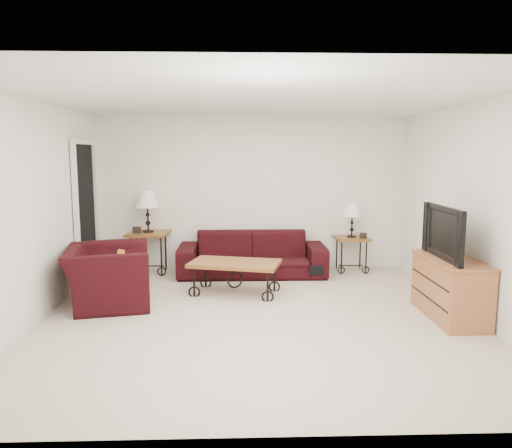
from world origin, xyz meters
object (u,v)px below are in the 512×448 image
Objects in this scene: armchair at (108,276)px; backpack at (315,266)px; lamp_left at (148,211)px; lamp_right at (352,220)px; television at (451,232)px; sofa at (252,254)px; coffee_table at (235,278)px; side_table_left at (149,252)px; tv_stand at (450,288)px; side_table_right at (351,254)px.

backpack is (2.81, 1.17, -0.16)m from armchair.
lamp_right is at bearing 0.00° from lamp_left.
television is at bearing -110.47° from armchair.
coffee_table is at bearing -103.62° from sofa.
lamp_right reaches higher than backpack.
side_table_left is 4.53m from tv_stand.
armchair is (-1.60, -0.42, 0.15)m from coffee_table.
television reaches higher than side_table_left.
side_table_right is at bearing 6.35° from sofa.
tv_stand is (0.63, -2.31, 0.07)m from side_table_right.
coffee_table is (-1.88, -1.25, -0.06)m from side_table_right.
tv_stand is at bearing -30.69° from side_table_left.
television is 2.35m from backpack.
television is (0.61, -2.31, 0.72)m from side_table_right.
armchair is (-3.47, -1.67, -0.48)m from lamp_right.
lamp_left is 2.77m from backpack.
side_table_right is 0.85× the size of lamp_left.
tv_stand reaches higher than side_table_left.
side_table_right is (3.27, 0.00, -0.05)m from side_table_left.
lamp_right is 3.88m from armchair.
lamp_right is 0.54× the size of television.
television reaches higher than tv_stand.
sofa is at bearing -173.65° from lamp_right.
lamp_left is 1.56× the size of backpack.
coffee_table is at bearing -158.93° from backpack.
tv_stand reaches higher than backpack.
television reaches higher than coffee_table.
side_table_right is at bearing 26.93° from backpack.
armchair is at bearing -167.86° from backpack.
television reaches higher than side_table_right.
side_table_left is at bearing -18.60° from armchair.
coffee_table is at bearing -146.36° from lamp_right.
coffee_table is at bearing -146.36° from side_table_right.
tv_stand reaches higher than side_table_right.
lamp_left reaches higher than armchair.
lamp_left reaches higher than tv_stand.
television is at bearing -43.75° from sofa.
side_table_right is 2.40m from tv_stand.
side_table_right is 0.54× the size of television.
backpack is (0.96, -0.33, -0.12)m from sofa.
television is 2.47× the size of backpack.
side_table_left is at bearing 138.08° from coffee_table.
armchair is (-0.21, -1.67, -0.63)m from lamp_left.
sofa is 3.16m from television.
sofa is at bearing -6.23° from lamp_left.
side_table_left is at bearing 180.00° from side_table_right.
television is at bearing -30.82° from lamp_left.
lamp_left is at bearing 138.08° from coffee_table.
tv_stand is (4.11, -0.64, -0.02)m from armchair.
coffee_table is (1.39, -1.25, -0.77)m from lamp_left.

